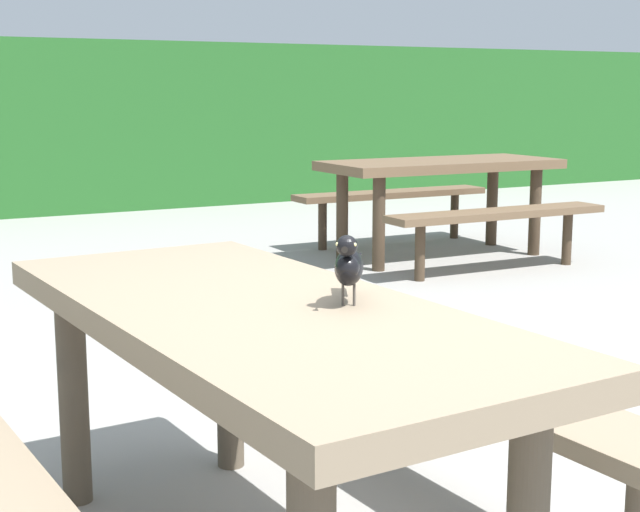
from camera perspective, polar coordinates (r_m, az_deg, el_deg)
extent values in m
cube|color=#84725B|center=(2.37, -3.87, -3.65)|extent=(0.87, 1.84, 0.07)
cylinder|color=brown|center=(3.01, -14.73, -8.33)|extent=(0.09, 0.09, 0.67)
cylinder|color=brown|center=(3.19, -5.51, -6.95)|extent=(0.09, 0.09, 0.67)
cube|color=#84725B|center=(2.84, 8.89, -7.53)|extent=(0.38, 1.72, 0.05)
cylinder|color=brown|center=(3.39, 1.65, -8.36)|extent=(0.07, 0.07, 0.39)
ellipsoid|color=black|center=(2.31, 1.77, -0.68)|extent=(0.14, 0.16, 0.09)
ellipsoid|color=black|center=(2.27, 1.67, -0.71)|extent=(0.09, 0.09, 0.06)
sphere|color=black|center=(2.24, 1.64, 0.62)|extent=(0.05, 0.05, 0.05)
sphere|color=#EAE08C|center=(2.23, 2.11, 0.69)|extent=(0.01, 0.01, 0.01)
sphere|color=#EAE08C|center=(2.23, 1.11, 0.71)|extent=(0.01, 0.01, 0.01)
cone|color=black|center=(2.20, 1.54, 0.44)|extent=(0.03, 0.03, 0.02)
cube|color=black|center=(2.43, 2.03, -0.47)|extent=(0.09, 0.10, 0.04)
cylinder|color=#47423D|center=(2.32, 2.09, -2.37)|extent=(0.01, 0.01, 0.05)
cylinder|color=#47423D|center=(2.32, 1.40, -2.36)|extent=(0.01, 0.01, 0.05)
cube|color=brown|center=(7.17, 7.34, 5.51)|extent=(1.81, 0.79, 0.07)
cylinder|color=#423324|center=(7.43, 12.91, 2.63)|extent=(0.09, 0.09, 0.67)
cylinder|color=#423324|center=(7.84, 10.39, 3.09)|extent=(0.09, 0.09, 0.67)
cylinder|color=#423324|center=(6.61, 3.59, 1.96)|extent=(0.09, 0.09, 0.67)
cylinder|color=#423324|center=(7.07, 1.36, 2.51)|extent=(0.09, 0.09, 0.67)
cube|color=brown|center=(6.64, 10.74, 2.54)|extent=(1.71, 0.31, 0.05)
cylinder|color=#423324|center=(7.09, 14.76, 1.05)|extent=(0.07, 0.07, 0.39)
cylinder|color=#423324|center=(6.30, 6.08, 0.24)|extent=(0.07, 0.07, 0.39)
cube|color=brown|center=(7.78, 4.35, 3.78)|extent=(1.71, 0.31, 0.05)
cylinder|color=#423324|center=(8.16, 8.16, 2.44)|extent=(0.07, 0.07, 0.39)
cylinder|color=#423324|center=(7.49, 0.15, 1.86)|extent=(0.07, 0.07, 0.39)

